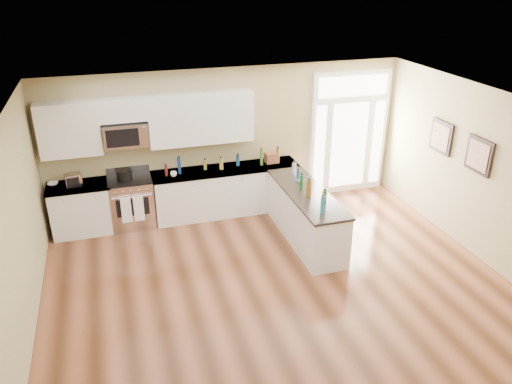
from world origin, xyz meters
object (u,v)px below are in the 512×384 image
(kitchen_range, at_px, (132,202))
(toaster_oven, at_px, (73,180))
(stockpot, at_px, (124,175))
(peninsula_cabinet, at_px, (306,217))

(kitchen_range, height_order, toaster_oven, toaster_oven)
(kitchen_range, xyz_separation_m, stockpot, (-0.08, -0.04, 0.58))
(peninsula_cabinet, xyz_separation_m, kitchen_range, (-2.90, 1.45, 0.04))
(kitchen_range, distance_m, stockpot, 0.58)
(kitchen_range, xyz_separation_m, toaster_oven, (-0.95, -0.03, 0.58))
(toaster_oven, bearing_deg, peninsula_cabinet, -29.99)
(kitchen_range, distance_m, toaster_oven, 1.12)
(peninsula_cabinet, distance_m, stockpot, 3.36)
(toaster_oven, bearing_deg, kitchen_range, -7.85)
(peninsula_cabinet, height_order, stockpot, stockpot)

